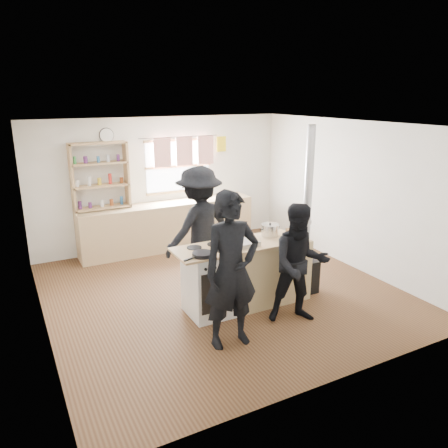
{
  "coord_description": "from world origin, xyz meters",
  "views": [
    {
      "loc": [
        -2.79,
        -5.45,
        2.9
      ],
      "look_at": [
        0.01,
        -0.1,
        1.1
      ],
      "focal_mm": 35.0,
      "sensor_mm": 36.0,
      "label": 1
    }
  ],
  "objects_px": {
    "skillet_greens": "(203,254)",
    "stockpot_counter": "(270,230)",
    "cooking_island": "(247,274)",
    "stockpot_stove": "(221,239)",
    "thermos": "(204,192)",
    "person_near_right": "(300,264)",
    "person_far": "(199,227)",
    "roast_tray": "(245,243)",
    "person_near_left": "(231,270)",
    "flue_heater": "(305,251)",
    "bread_board": "(294,233)"
  },
  "relations": [
    {
      "from": "skillet_greens",
      "to": "stockpot_counter",
      "type": "distance_m",
      "value": 1.25
    },
    {
      "from": "cooking_island",
      "to": "stockpot_stove",
      "type": "relative_size",
      "value": 9.45
    },
    {
      "from": "thermos",
      "to": "skillet_greens",
      "type": "height_order",
      "value": "thermos"
    },
    {
      "from": "thermos",
      "to": "stockpot_counter",
      "type": "distance_m",
      "value": 2.66
    },
    {
      "from": "person_near_right",
      "to": "person_far",
      "type": "xyz_separation_m",
      "value": [
        -0.67,
        1.64,
        0.14
      ]
    },
    {
      "from": "roast_tray",
      "to": "person_near_left",
      "type": "bearing_deg",
      "value": -129.75
    },
    {
      "from": "stockpot_stove",
      "to": "skillet_greens",
      "type": "bearing_deg",
      "value": -144.82
    },
    {
      "from": "flue_heater",
      "to": "person_far",
      "type": "relative_size",
      "value": 1.33
    },
    {
      "from": "stockpot_counter",
      "to": "bread_board",
      "type": "relative_size",
      "value": 0.82
    },
    {
      "from": "cooking_island",
      "to": "person_far",
      "type": "distance_m",
      "value": 1.09
    },
    {
      "from": "skillet_greens",
      "to": "stockpot_counter",
      "type": "relative_size",
      "value": 1.32
    },
    {
      "from": "person_near_left",
      "to": "cooking_island",
      "type": "bearing_deg",
      "value": 50.99
    },
    {
      "from": "stockpot_counter",
      "to": "person_far",
      "type": "bearing_deg",
      "value": 132.91
    },
    {
      "from": "stockpot_stove",
      "to": "person_far",
      "type": "distance_m",
      "value": 0.82
    },
    {
      "from": "skillet_greens",
      "to": "person_near_left",
      "type": "relative_size",
      "value": 0.18
    },
    {
      "from": "stockpot_counter",
      "to": "flue_heater",
      "type": "height_order",
      "value": "flue_heater"
    },
    {
      "from": "stockpot_stove",
      "to": "person_near_left",
      "type": "height_order",
      "value": "person_near_left"
    },
    {
      "from": "stockpot_counter",
      "to": "flue_heater",
      "type": "bearing_deg",
      "value": -15.45
    },
    {
      "from": "roast_tray",
      "to": "person_far",
      "type": "height_order",
      "value": "person_far"
    },
    {
      "from": "thermos",
      "to": "skillet_greens",
      "type": "relative_size",
      "value": 0.84
    },
    {
      "from": "roast_tray",
      "to": "person_far",
      "type": "xyz_separation_m",
      "value": [
        -0.22,
        1.01,
        -0.02
      ]
    },
    {
      "from": "cooking_island",
      "to": "flue_heater",
      "type": "height_order",
      "value": "flue_heater"
    },
    {
      "from": "stockpot_counter",
      "to": "person_near_left",
      "type": "relative_size",
      "value": 0.14
    },
    {
      "from": "thermos",
      "to": "flue_heater",
      "type": "relative_size",
      "value": 0.11
    },
    {
      "from": "skillet_greens",
      "to": "flue_heater",
      "type": "distance_m",
      "value": 1.78
    },
    {
      "from": "flue_heater",
      "to": "person_near_right",
      "type": "relative_size",
      "value": 1.57
    },
    {
      "from": "person_near_right",
      "to": "stockpot_stove",
      "type": "bearing_deg",
      "value": 152.52
    },
    {
      "from": "stockpot_stove",
      "to": "person_near_left",
      "type": "bearing_deg",
      "value": -110.13
    },
    {
      "from": "roast_tray",
      "to": "flue_heater",
      "type": "height_order",
      "value": "flue_heater"
    },
    {
      "from": "skillet_greens",
      "to": "stockpot_stove",
      "type": "relative_size",
      "value": 1.64
    },
    {
      "from": "thermos",
      "to": "skillet_greens",
      "type": "distance_m",
      "value": 3.27
    },
    {
      "from": "person_near_left",
      "to": "person_near_right",
      "type": "height_order",
      "value": "person_near_left"
    },
    {
      "from": "skillet_greens",
      "to": "flue_heater",
      "type": "xyz_separation_m",
      "value": [
        1.75,
        0.15,
        -0.31
      ]
    },
    {
      "from": "thermos",
      "to": "flue_heater",
      "type": "height_order",
      "value": "flue_heater"
    },
    {
      "from": "roast_tray",
      "to": "bread_board",
      "type": "bearing_deg",
      "value": 0.17
    },
    {
      "from": "stockpot_stove",
      "to": "flue_heater",
      "type": "bearing_deg",
      "value": -6.0
    },
    {
      "from": "stockpot_counter",
      "to": "bread_board",
      "type": "height_order",
      "value": "stockpot_counter"
    },
    {
      "from": "cooking_island",
      "to": "person_near_left",
      "type": "distance_m",
      "value": 1.15
    },
    {
      "from": "stockpot_counter",
      "to": "person_near_right",
      "type": "height_order",
      "value": "person_near_right"
    },
    {
      "from": "cooking_island",
      "to": "stockpot_counter",
      "type": "height_order",
      "value": "stockpot_counter"
    },
    {
      "from": "person_near_left",
      "to": "person_near_right",
      "type": "distance_m",
      "value": 1.06
    },
    {
      "from": "person_near_left",
      "to": "stockpot_counter",
      "type": "bearing_deg",
      "value": 41.03
    },
    {
      "from": "person_far",
      "to": "bread_board",
      "type": "bearing_deg",
      "value": 118.58
    },
    {
      "from": "thermos",
      "to": "skillet_greens",
      "type": "xyz_separation_m",
      "value": [
        -1.41,
        -2.95,
        -0.08
      ]
    },
    {
      "from": "thermos",
      "to": "stockpot_stove",
      "type": "xyz_separation_m",
      "value": [
        -0.99,
        -2.66,
        -0.04
      ]
    },
    {
      "from": "skillet_greens",
      "to": "person_near_left",
      "type": "xyz_separation_m",
      "value": [
        0.08,
        -0.61,
        -0.02
      ]
    },
    {
      "from": "skillet_greens",
      "to": "person_far",
      "type": "bearing_deg",
      "value": 67.51
    },
    {
      "from": "skillet_greens",
      "to": "person_far",
      "type": "distance_m",
      "value": 1.2
    },
    {
      "from": "person_near_right",
      "to": "person_far",
      "type": "relative_size",
      "value": 0.85
    },
    {
      "from": "roast_tray",
      "to": "skillet_greens",
      "type": "bearing_deg",
      "value": -171.28
    }
  ]
}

